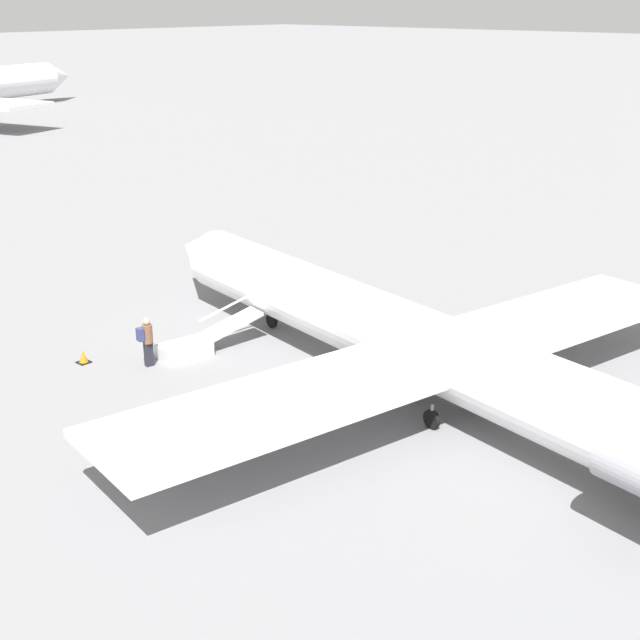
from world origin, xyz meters
The scene contains 5 objects.
ground_plane centered at (0.00, 0.00, 0.00)m, with size 600.00×600.00×0.00m, color slate.
airplane_main centered at (-0.86, 0.16, 1.85)m, with size 28.90×22.25×6.21m.
boarding_stairs centered at (7.55, 2.39, 0.36)m, with size 1.71×4.13×1.59m.
passenger centered at (7.89, 4.17, 1.00)m, with size 0.38×0.56×1.74m.
traffic_cone_near_stairs centered at (9.79, 5.51, 0.21)m, with size 0.43×0.43×0.47m.
Camera 1 is at (-15.55, 21.13, 11.95)m, focal length 50.00 mm.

